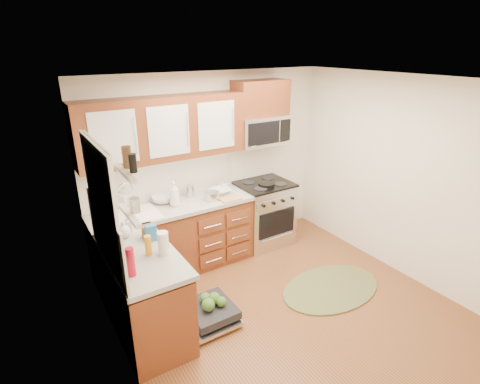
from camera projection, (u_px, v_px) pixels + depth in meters
floor at (287, 309)px, 4.26m from camera, size 3.50×3.50×0.00m
ceiling at (300, 81)px, 3.34m from camera, size 3.50×3.50×0.00m
wall_back at (212, 165)px, 5.17m from camera, size 3.50×0.04×2.50m
wall_front at (466, 303)px, 2.42m from camera, size 3.50×0.04×2.50m
wall_left at (119, 258)px, 2.93m from camera, size 0.04×3.50×2.50m
wall_right at (402, 179)px, 4.66m from camera, size 0.04×3.50×2.50m
base_cabinet_back at (175, 240)px, 4.88m from camera, size 2.05×0.60×0.85m
base_cabinet_left at (145, 296)px, 3.80m from camera, size 0.60×1.25×0.85m
countertop_back at (173, 207)px, 4.70m from camera, size 2.07×0.64×0.05m
countertop_left at (141, 256)px, 3.63m from camera, size 0.64×1.27×0.05m
backsplash_back at (163, 177)px, 4.82m from camera, size 2.05×0.02×0.57m
backsplash_left at (106, 235)px, 3.37m from camera, size 0.02×1.25×0.57m
upper_cabinets at (163, 129)px, 4.45m from camera, size 2.05×0.35×0.75m
cabinet_over_mw at (260, 98)px, 5.05m from camera, size 0.76×0.35×0.47m
range at (264, 213)px, 5.54m from camera, size 0.76×0.64×0.95m
microwave at (261, 130)px, 5.19m from camera, size 0.76×0.38×0.40m
sink at (133, 225)px, 4.46m from camera, size 0.62×0.50×0.26m
dishwasher at (207, 314)px, 4.03m from camera, size 0.70×0.60×0.20m
window at (101, 201)px, 3.22m from camera, size 0.03×1.05×1.05m
window_blind at (99, 164)px, 3.11m from camera, size 0.02×0.96×0.40m
shelf_upper at (124, 173)px, 2.38m from camera, size 0.04×0.40×0.03m
shelf_lower at (130, 215)px, 2.49m from camera, size 0.04×0.40×0.03m
rug at (331, 288)px, 4.61m from camera, size 1.56×1.30×0.02m
skillet at (266, 184)px, 5.26m from camera, size 0.30×0.30×0.04m
stock_pot at (212, 196)px, 4.83m from camera, size 0.24×0.24×0.12m
cutting_board at (230, 199)px, 4.86m from camera, size 0.27×0.18×0.02m
canister at (190, 191)px, 4.92m from camera, size 0.11×0.11×0.17m
paper_towel_roll at (163, 243)px, 3.57m from camera, size 0.11×0.11×0.23m
mustard_bottle at (148, 245)px, 3.56m from camera, size 0.07×0.07×0.20m
red_bottle at (131, 262)px, 3.23m from camera, size 0.08×0.08×0.27m
wooden_box at (149, 231)px, 3.92m from camera, size 0.13×0.09×0.13m
blue_carton at (151, 233)px, 3.82m from camera, size 0.11×0.07×0.17m
bowl_a at (221, 191)px, 5.06m from camera, size 0.29×0.29×0.07m
bowl_b at (163, 199)px, 4.77m from camera, size 0.28×0.28×0.09m
cup at (224, 186)px, 5.21m from camera, size 0.15×0.15×0.09m
soap_bottle_a at (174, 194)px, 4.62m from camera, size 0.15×0.15×0.32m
soap_bottle_b at (128, 223)px, 4.02m from camera, size 0.12×0.12×0.19m
soap_bottle_c at (123, 229)px, 3.89m from camera, size 0.19×0.19×0.19m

